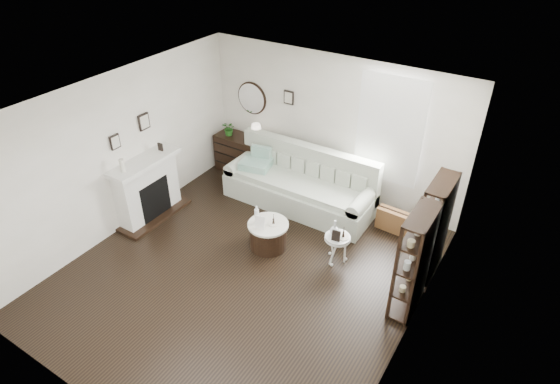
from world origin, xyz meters
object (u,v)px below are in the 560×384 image
Objects in this scene: sofa at (301,187)px; pedestal_table at (338,238)px; dresser at (244,155)px; drum_table at (268,235)px.

pedestal_table is at bearing -40.55° from sofa.
sofa reaches higher than dresser.
drum_table is at bearing -44.90° from dresser.
drum_table is 1.36× the size of pedestal_table.
dresser reaches higher than pedestal_table.
drum_table is 1.16m from pedestal_table.
dresser is 3.26m from pedestal_table.
sofa is 1.41m from drum_table.
dresser is 2.38× the size of pedestal_table.
pedestal_table is at bearing -27.41° from dresser.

